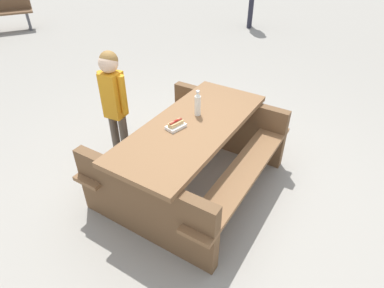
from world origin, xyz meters
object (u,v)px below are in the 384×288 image
at_px(soda_bottle, 198,104).
at_px(hotdog_tray, 176,125).
at_px(picnic_table, 192,151).
at_px(child_in_coat, 113,95).

distance_m(soda_bottle, hotdog_tray, 0.33).
height_order(picnic_table, soda_bottle, soda_bottle).
xyz_separation_m(picnic_table, hotdog_tray, (0.12, -0.10, 0.34)).
height_order(picnic_table, child_in_coat, child_in_coat).
relative_size(picnic_table, soda_bottle, 7.17).
relative_size(picnic_table, hotdog_tray, 9.11).
height_order(hotdog_tray, child_in_coat, child_in_coat).
xyz_separation_m(soda_bottle, child_in_coat, (0.20, -0.89, -0.04)).
relative_size(soda_bottle, hotdog_tray, 1.27).
distance_m(hotdog_tray, child_in_coat, 0.84).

